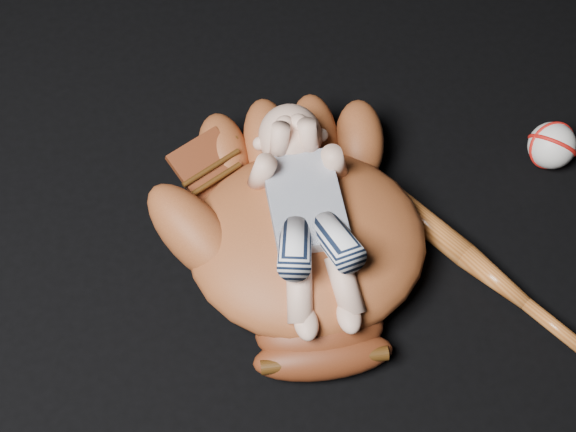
# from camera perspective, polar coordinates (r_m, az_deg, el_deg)

# --- Properties ---
(baseball_glove) EXTENTS (0.41, 0.46, 0.14)m
(baseball_glove) POSITION_cam_1_polar(r_m,az_deg,el_deg) (1.08, 1.37, -1.30)
(baseball_glove) COLOR brown
(baseball_glove) RESTS_ON ground
(newborn_baby) EXTENTS (0.17, 0.34, 0.14)m
(newborn_baby) POSITION_cam_1_polar(r_m,az_deg,el_deg) (1.03, 1.49, -0.02)
(newborn_baby) COLOR #D6A48A
(newborn_baby) RESTS_ON baseball_glove
(baseball_bat) EXTENTS (0.26, 0.34, 0.04)m
(baseball_bat) POSITION_cam_1_polar(r_m,az_deg,el_deg) (1.14, 13.38, -3.43)
(baseball_bat) COLOR #A5531F
(baseball_bat) RESTS_ON ground
(baseball) EXTENTS (0.09, 0.09, 0.07)m
(baseball) POSITION_cam_1_polar(r_m,az_deg,el_deg) (1.27, 18.26, 4.78)
(baseball) COLOR silver
(baseball) RESTS_ON ground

